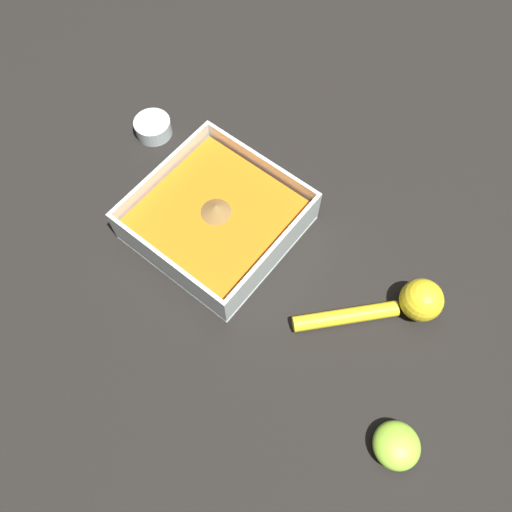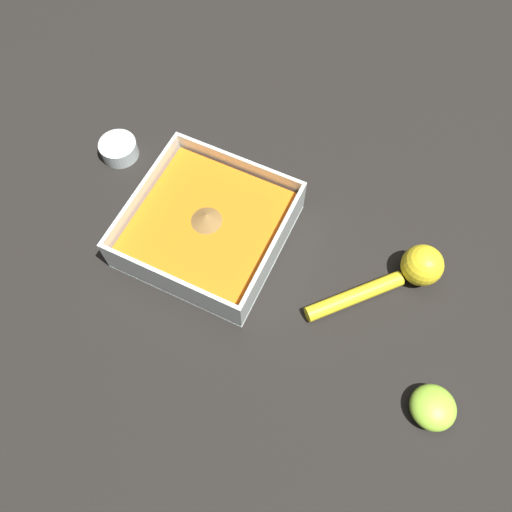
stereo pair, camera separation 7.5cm
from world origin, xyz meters
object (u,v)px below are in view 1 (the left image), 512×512
object	(u,v)px
spice_bowl	(153,128)
lemon_squeezer	(402,304)
square_dish	(217,220)
lemon_half	(396,445)

from	to	relation	value
spice_bowl	lemon_squeezer	bearing A→B (deg)	177.95
square_dish	lemon_half	xyz separation A→B (m)	(-0.40, 0.11, -0.01)
lemon_half	lemon_squeezer	bearing A→B (deg)	-60.26
spice_bowl	square_dish	bearing A→B (deg)	160.22
spice_bowl	lemon_half	bearing A→B (deg)	163.10
lemon_half	spice_bowl	bearing A→B (deg)	-16.90
square_dish	lemon_squeezer	xyz separation A→B (m)	(-0.30, -0.06, -0.00)
square_dish	lemon_squeezer	distance (m)	0.31
square_dish	lemon_squeezer	world-z (taller)	square_dish
lemon_squeezer	lemon_half	distance (m)	0.20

